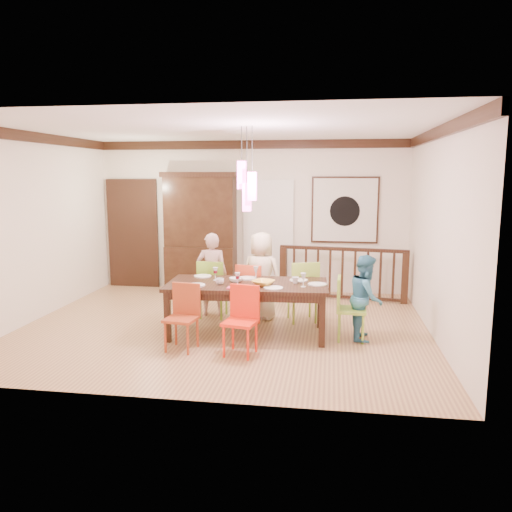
# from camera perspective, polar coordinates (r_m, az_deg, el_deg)

# --- Properties ---
(floor) EXTENTS (6.00, 6.00, 0.00)m
(floor) POSITION_cam_1_polar(r_m,az_deg,el_deg) (7.59, -3.62, -8.03)
(floor) COLOR #9A6C4A
(floor) RESTS_ON ground
(ceiling) EXTENTS (6.00, 6.00, 0.00)m
(ceiling) POSITION_cam_1_polar(r_m,az_deg,el_deg) (7.28, -3.86, 14.34)
(ceiling) COLOR white
(ceiling) RESTS_ON wall_back
(wall_back) EXTENTS (6.00, 0.00, 6.00)m
(wall_back) POSITION_cam_1_polar(r_m,az_deg,el_deg) (9.74, -0.60, 4.53)
(wall_back) COLOR silver
(wall_back) RESTS_ON floor
(wall_left) EXTENTS (0.00, 5.00, 5.00)m
(wall_left) POSITION_cam_1_polar(r_m,az_deg,el_deg) (8.45, -24.06, 3.00)
(wall_left) COLOR silver
(wall_left) RESTS_ON floor
(wall_right) EXTENTS (0.00, 5.00, 5.00)m
(wall_right) POSITION_cam_1_polar(r_m,az_deg,el_deg) (7.27, 20.06, 2.36)
(wall_right) COLOR silver
(wall_right) RESTS_ON floor
(crown_molding) EXTENTS (6.00, 5.00, 0.16)m
(crown_molding) POSITION_cam_1_polar(r_m,az_deg,el_deg) (7.27, -3.85, 13.71)
(crown_molding) COLOR black
(crown_molding) RESTS_ON wall_back
(panel_door) EXTENTS (1.04, 0.07, 2.24)m
(panel_door) POSITION_cam_1_polar(r_m,az_deg,el_deg) (10.38, -13.84, 2.34)
(panel_door) COLOR black
(panel_door) RESTS_ON wall_back
(white_doorway) EXTENTS (0.97, 0.05, 2.22)m
(white_doorway) POSITION_cam_1_polar(r_m,az_deg,el_deg) (9.69, 1.42, 2.13)
(white_doorway) COLOR silver
(white_doorway) RESTS_ON wall_back
(painting) EXTENTS (1.25, 0.06, 1.25)m
(painting) POSITION_cam_1_polar(r_m,az_deg,el_deg) (9.57, 10.11, 5.20)
(painting) COLOR black
(painting) RESTS_ON wall_back
(pendant_cluster) EXTENTS (0.27, 0.21, 1.14)m
(pendant_cluster) POSITION_cam_1_polar(r_m,az_deg,el_deg) (6.86, -1.04, 8.04)
(pendant_cluster) COLOR #FF4CB6
(pendant_cluster) RESTS_ON ceiling
(dining_table) EXTENTS (2.29, 1.13, 0.75)m
(dining_table) POSITION_cam_1_polar(r_m,az_deg,el_deg) (7.04, -1.01, -3.72)
(dining_table) COLOR black
(dining_table) RESTS_ON floor
(chair_far_left) EXTENTS (0.43, 0.43, 0.93)m
(chair_far_left) POSITION_cam_1_polar(r_m,az_deg,el_deg) (7.97, -4.90, -3.25)
(chair_far_left) COLOR #87C334
(chair_far_left) RESTS_ON floor
(chair_far_mid) EXTENTS (0.46, 0.46, 0.91)m
(chair_far_mid) POSITION_cam_1_polar(r_m,az_deg,el_deg) (7.77, -0.49, -3.64)
(chair_far_mid) COLOR #CF4321
(chair_far_mid) RESTS_ON floor
(chair_far_right) EXTENTS (0.54, 0.54, 0.95)m
(chair_far_right) POSITION_cam_1_polar(r_m,az_deg,el_deg) (7.75, 5.31, -3.50)
(chair_far_right) COLOR #9BC83F
(chair_far_right) RESTS_ON floor
(chair_near_left) EXTENTS (0.43, 0.43, 0.85)m
(chair_near_left) POSITION_cam_1_polar(r_m,az_deg,el_deg) (6.54, -8.55, -6.50)
(chair_near_left) COLOR #A23D1D
(chair_near_left) RESTS_ON floor
(chair_near_mid) EXTENTS (0.45, 0.45, 0.87)m
(chair_near_mid) POSITION_cam_1_polar(r_m,az_deg,el_deg) (6.29, -1.83, -6.93)
(chair_near_mid) COLOR red
(chair_near_mid) RESTS_ON floor
(chair_end_right) EXTENTS (0.41, 0.41, 0.87)m
(chair_end_right) POSITION_cam_1_polar(r_m,az_deg,el_deg) (6.97, 10.88, -5.47)
(chair_end_right) COLOR #92C43D
(chair_end_right) RESTS_ON floor
(china_hutch) EXTENTS (1.46, 0.46, 2.31)m
(china_hutch) POSITION_cam_1_polar(r_m,az_deg,el_deg) (9.77, -6.37, 2.76)
(china_hutch) COLOR black
(china_hutch) RESTS_ON floor
(balustrade) EXTENTS (2.33, 0.38, 0.96)m
(balustrade) POSITION_cam_1_polar(r_m,az_deg,el_deg) (9.20, 9.83, -1.86)
(balustrade) COLOR black
(balustrade) RESTS_ON floor
(person_far_left) EXTENTS (0.53, 0.38, 1.35)m
(person_far_left) POSITION_cam_1_polar(r_m,az_deg,el_deg) (8.04, -5.05, -2.11)
(person_far_left) COLOR #D1A59F
(person_far_left) RESTS_ON floor
(person_far_mid) EXTENTS (0.77, 0.61, 1.38)m
(person_far_mid) POSITION_cam_1_polar(r_m,az_deg,el_deg) (7.85, 0.60, -2.24)
(person_far_mid) COLOR beige
(person_far_mid) RESTS_ON floor
(person_end_right) EXTENTS (0.49, 0.60, 1.18)m
(person_end_right) POSITION_cam_1_polar(r_m,az_deg,el_deg) (7.04, 12.46, -4.64)
(person_end_right) COLOR teal
(person_end_right) RESTS_ON floor
(serving_bowl) EXTENTS (0.38, 0.38, 0.07)m
(serving_bowl) POSITION_cam_1_polar(r_m,az_deg,el_deg) (6.86, 0.85, -3.08)
(serving_bowl) COLOR gold
(serving_bowl) RESTS_ON dining_table
(small_bowl) EXTENTS (0.26, 0.26, 0.06)m
(small_bowl) POSITION_cam_1_polar(r_m,az_deg,el_deg) (7.09, -2.31, -2.74)
(small_bowl) COLOR white
(small_bowl) RESTS_ON dining_table
(cup_left) EXTENTS (0.12, 0.12, 0.09)m
(cup_left) POSITION_cam_1_polar(r_m,az_deg,el_deg) (6.92, -4.15, -2.92)
(cup_left) COLOR silver
(cup_left) RESTS_ON dining_table
(cup_right) EXTENTS (0.13, 0.13, 0.09)m
(cup_right) POSITION_cam_1_polar(r_m,az_deg,el_deg) (7.01, 4.52, -2.77)
(cup_right) COLOR silver
(cup_right) RESTS_ON dining_table
(plate_far_left) EXTENTS (0.26, 0.26, 0.01)m
(plate_far_left) POSITION_cam_1_polar(r_m,az_deg,el_deg) (7.50, -6.12, -2.30)
(plate_far_left) COLOR white
(plate_far_left) RESTS_ON dining_table
(plate_far_mid) EXTENTS (0.26, 0.26, 0.01)m
(plate_far_mid) POSITION_cam_1_polar(r_m,az_deg,el_deg) (7.32, -1.03, -2.53)
(plate_far_mid) COLOR white
(plate_far_mid) RESTS_ON dining_table
(plate_far_right) EXTENTS (0.26, 0.26, 0.01)m
(plate_far_right) POSITION_cam_1_polar(r_m,az_deg,el_deg) (7.20, 4.91, -2.76)
(plate_far_right) COLOR white
(plate_far_right) RESTS_ON dining_table
(plate_near_left) EXTENTS (0.26, 0.26, 0.01)m
(plate_near_left) POSITION_cam_1_polar(r_m,az_deg,el_deg) (6.91, -6.90, -3.31)
(plate_near_left) COLOR white
(plate_near_left) RESTS_ON dining_table
(plate_near_mid) EXTENTS (0.26, 0.26, 0.01)m
(plate_near_mid) POSITION_cam_1_polar(r_m,az_deg,el_deg) (6.69, 2.01, -3.66)
(plate_near_mid) COLOR white
(plate_near_mid) RESTS_ON dining_table
(plate_end_right) EXTENTS (0.26, 0.26, 0.01)m
(plate_end_right) POSITION_cam_1_polar(r_m,az_deg,el_deg) (6.96, 7.03, -3.22)
(plate_end_right) COLOR white
(plate_end_right) RESTS_ON dining_table
(wine_glass_a) EXTENTS (0.08, 0.08, 0.19)m
(wine_glass_a) POSITION_cam_1_polar(r_m,az_deg,el_deg) (7.20, -4.66, -2.04)
(wine_glass_a) COLOR #590C19
(wine_glass_a) RESTS_ON dining_table
(wine_glass_b) EXTENTS (0.08, 0.08, 0.19)m
(wine_glass_b) POSITION_cam_1_polar(r_m,az_deg,el_deg) (7.23, -0.01, -1.96)
(wine_glass_b) COLOR silver
(wine_glass_b) RESTS_ON dining_table
(wine_glass_c) EXTENTS (0.08, 0.08, 0.19)m
(wine_glass_c) POSITION_cam_1_polar(r_m,az_deg,el_deg) (6.80, -2.13, -2.70)
(wine_glass_c) COLOR #590C19
(wine_glass_c) RESTS_ON dining_table
(wine_glass_d) EXTENTS (0.08, 0.08, 0.19)m
(wine_glass_d) POSITION_cam_1_polar(r_m,az_deg,el_deg) (6.80, 5.44, -2.74)
(wine_glass_d) COLOR silver
(wine_glass_d) RESTS_ON dining_table
(napkin) EXTENTS (0.18, 0.14, 0.01)m
(napkin) POSITION_cam_1_polar(r_m,az_deg,el_deg) (6.69, -2.53, -3.66)
(napkin) COLOR #D83359
(napkin) RESTS_ON dining_table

